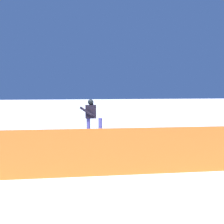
# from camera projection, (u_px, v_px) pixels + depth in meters

# --- Properties ---
(ground_plane) EXTENTS (120.00, 120.00, 0.00)m
(ground_plane) POSITION_uv_depth(u_px,v_px,m) (119.00, 147.00, 10.19)
(ground_plane) COLOR white
(grind_box) EXTENTS (7.07, 1.02, 0.55)m
(grind_box) POSITION_uv_depth(u_px,v_px,m) (119.00, 141.00, 10.17)
(grind_box) COLOR white
(grind_box) RESTS_ON ground_plane
(snowboarder) EXTENTS (1.42, 0.42, 1.34)m
(snowboarder) POSITION_uv_depth(u_px,v_px,m) (92.00, 115.00, 9.95)
(snowboarder) COLOR silver
(snowboarder) RESTS_ON grind_box
(safety_fence) EXTENTS (9.21, 0.66, 1.24)m
(safety_fence) POSITION_uv_depth(u_px,v_px,m) (148.00, 151.00, 6.85)
(safety_fence) COLOR orange
(safety_fence) RESTS_ON ground_plane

